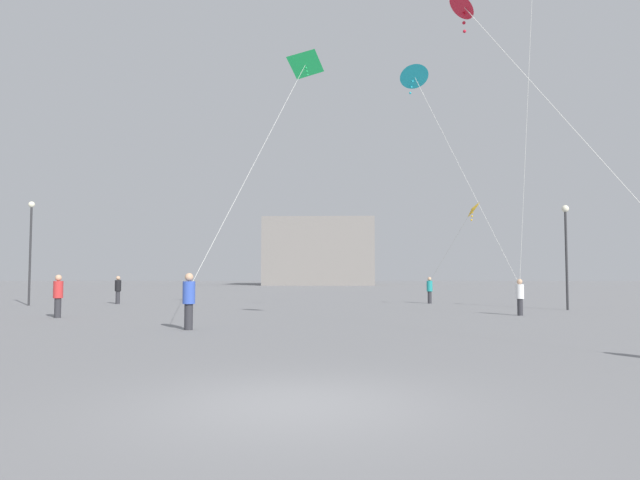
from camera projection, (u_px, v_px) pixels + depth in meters
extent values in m
plane|color=slate|center=(295.00, 405.00, 7.85)|extent=(300.00, 300.00, 0.00)
cylinder|color=#2D2D33|center=(118.00, 298.00, 34.68)|extent=(0.25, 0.25, 0.76)
cylinder|color=black|center=(118.00, 286.00, 34.72)|extent=(0.36, 0.36, 0.66)
sphere|color=tan|center=(118.00, 278.00, 34.75)|extent=(0.25, 0.25, 0.25)
cylinder|color=#2D2D33|center=(520.00, 307.00, 24.95)|extent=(0.23, 0.23, 0.72)
cylinder|color=white|center=(520.00, 292.00, 24.99)|extent=(0.34, 0.34, 0.62)
sphere|color=tan|center=(520.00, 282.00, 25.02)|extent=(0.23, 0.23, 0.23)
cylinder|color=#2D2D33|center=(430.00, 297.00, 35.29)|extent=(0.24, 0.24, 0.73)
cylinder|color=teal|center=(430.00, 286.00, 35.33)|extent=(0.35, 0.35, 0.64)
sphere|color=tan|center=(429.00, 279.00, 35.35)|extent=(0.24, 0.24, 0.24)
cylinder|color=#2D2D33|center=(58.00, 308.00, 23.62)|extent=(0.26, 0.26, 0.80)
cylinder|color=red|center=(58.00, 290.00, 23.67)|extent=(0.38, 0.38, 0.70)
sphere|color=tan|center=(59.00, 278.00, 23.69)|extent=(0.26, 0.26, 0.26)
cylinder|color=#2D2D33|center=(189.00, 317.00, 18.49)|extent=(0.27, 0.27, 0.83)
cylinder|color=#3351B7|center=(189.00, 293.00, 18.54)|extent=(0.39, 0.39, 0.72)
sphere|color=tan|center=(189.00, 277.00, 18.57)|extent=(0.27, 0.27, 0.27)
cone|color=#1EB2C6|center=(414.00, 76.00, 24.71)|extent=(1.34, 1.20, 0.87)
sphere|color=#1EB2C6|center=(413.00, 81.00, 24.84)|extent=(0.10, 0.10, 0.10)
sphere|color=#1EB2C6|center=(411.00, 87.00, 24.96)|extent=(0.10, 0.10, 0.10)
sphere|color=#1EB2C6|center=(410.00, 93.00, 25.08)|extent=(0.10, 0.10, 0.10)
cylinder|color=silver|center=(467.00, 181.00, 24.86)|extent=(4.62, 0.91, 8.94)
cone|color=red|center=(463.00, 5.00, 17.44)|extent=(0.90, 1.04, 0.71)
sphere|color=red|center=(463.00, 14.00, 17.56)|extent=(0.10, 0.10, 0.10)
sphere|color=red|center=(464.00, 23.00, 17.68)|extent=(0.10, 0.10, 0.10)
sphere|color=red|center=(464.00, 31.00, 17.80)|extent=(0.10, 0.10, 0.10)
cylinder|color=silver|center=(565.00, 119.00, 14.27)|extent=(3.58, 5.82, 8.56)
cone|color=yellow|center=(473.00, 209.00, 30.90)|extent=(0.74, 1.02, 0.87)
sphere|color=yellow|center=(472.00, 213.00, 30.76)|extent=(0.10, 0.10, 0.10)
sphere|color=yellow|center=(472.00, 216.00, 30.62)|extent=(0.10, 0.10, 0.10)
sphere|color=yellow|center=(472.00, 220.00, 30.48)|extent=(0.10, 0.10, 0.10)
cylinder|color=silver|center=(450.00, 248.00, 33.12)|extent=(1.55, 4.68, 3.97)
pyramid|color=green|center=(305.00, 64.00, 27.10)|extent=(1.84, 1.90, 0.88)
sphere|color=green|center=(306.00, 68.00, 26.93)|extent=(0.10, 0.10, 0.10)
sphere|color=green|center=(307.00, 72.00, 26.79)|extent=(0.10, 0.10, 0.10)
sphere|color=green|center=(308.00, 75.00, 26.64)|extent=(0.10, 0.10, 0.10)
cylinder|color=silver|center=(258.00, 156.00, 22.81)|extent=(3.42, 8.01, 10.26)
cylinder|color=silver|center=(527.00, 119.00, 24.20)|extent=(0.09, 2.46, 13.92)
cube|color=gray|center=(320.00, 253.00, 98.65)|extent=(18.13, 16.59, 10.92)
cylinder|color=#2D2D30|center=(567.00, 261.00, 28.88)|extent=(0.12, 0.12, 4.90)
sphere|color=#EAE5C6|center=(565.00, 209.00, 29.04)|extent=(0.36, 0.36, 0.36)
cylinder|color=#2D2D30|center=(30.00, 256.00, 33.01)|extent=(0.12, 0.12, 5.61)
sphere|color=#EAE5C6|center=(32.00, 205.00, 33.19)|extent=(0.36, 0.36, 0.36)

